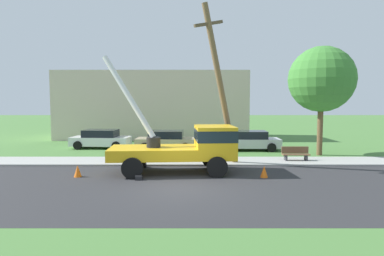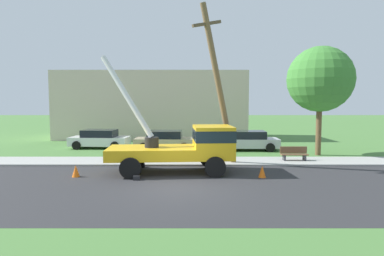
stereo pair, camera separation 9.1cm
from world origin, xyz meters
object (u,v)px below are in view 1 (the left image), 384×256
traffic_cone_behind (76,171)px  park_bench (294,154)px  traffic_cone_ahead (263,172)px  roadside_tree_near (320,80)px  utility_truck (188,145)px  parked_sedan_tan (165,140)px  parked_sedan_white (100,139)px  leaning_utility_pole (219,84)px  parked_sedan_silver (248,140)px

traffic_cone_behind → park_bench: (11.60, 3.91, 0.18)m
traffic_cone_ahead → traffic_cone_behind: 8.85m
traffic_cone_ahead → roadside_tree_near: bearing=51.7°
utility_truck → parked_sedan_tan: 7.94m
traffic_cone_ahead → parked_sedan_white: 14.25m
utility_truck → parked_sedan_tan: (-1.77, 7.71, -0.70)m
leaning_utility_pole → parked_sedan_white: 11.59m
parked_sedan_white → park_bench: (13.15, -5.71, -0.25)m
parked_sedan_silver → roadside_tree_near: (4.31, -2.22, 4.31)m
leaning_utility_pole → roadside_tree_near: leaning_utility_pole is taller
roadside_tree_near → traffic_cone_ahead: bearing=-128.3°
traffic_cone_ahead → traffic_cone_behind: same height
parked_sedan_tan → roadside_tree_near: roadside_tree_near is taller
parked_sedan_white → parked_sedan_tan: (5.08, -0.89, 0.00)m
parked_sedan_white → traffic_cone_behind: bearing=-80.8°
parked_sedan_white → roadside_tree_near: size_ratio=0.63×
leaning_utility_pole → parked_sedan_silver: 7.45m
utility_truck → park_bench: size_ratio=4.32×
parked_sedan_white → parked_sedan_silver: size_ratio=1.01×
leaning_utility_pole → parked_sedan_silver: (2.67, 5.81, -3.81)m
traffic_cone_behind → park_bench: park_bench is taller
parked_sedan_white → leaning_utility_pole: bearing=-38.7°
traffic_cone_behind → parked_sedan_silver: 12.93m
utility_truck → parked_sedan_silver: utility_truck is taller
traffic_cone_ahead → parked_sedan_tan: (-5.33, 8.84, 0.43)m
roadside_tree_near → traffic_cone_behind: bearing=-155.5°
roadside_tree_near → parked_sedan_silver: bearing=152.7°
utility_truck → leaning_utility_pole: 3.95m
parked_sedan_white → roadside_tree_near: 16.43m
parked_sedan_tan → parked_sedan_silver: 6.13m
utility_truck → parked_sedan_tan: size_ratio=1.55×
leaning_utility_pole → traffic_cone_ahead: bearing=-57.1°
parked_sedan_tan → roadside_tree_near: 11.54m
parked_sedan_white → park_bench: size_ratio=2.82×
leaning_utility_pole → parked_sedan_silver: leaning_utility_pole is taller
parked_sedan_white → roadside_tree_near: roadside_tree_near is taller
utility_truck → traffic_cone_behind: size_ratio=12.34×
utility_truck → parked_sedan_white: 11.01m
utility_truck → park_bench: 6.99m
traffic_cone_behind → park_bench: 12.24m
utility_truck → park_bench: bearing=24.6°
traffic_cone_behind → park_bench: size_ratio=0.35×
traffic_cone_behind → park_bench: bearing=18.6°
leaning_utility_pole → parked_sedan_silver: size_ratio=1.98×
parked_sedan_white → utility_truck: bearing=-51.5°
leaning_utility_pole → traffic_cone_behind: leaning_utility_pole is taller
traffic_cone_ahead → parked_sedan_tan: parked_sedan_tan is taller
traffic_cone_behind → roadside_tree_near: roadside_tree_near is taller
parked_sedan_silver → roadside_tree_near: roadside_tree_near is taller
utility_truck → parked_sedan_silver: 8.76m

